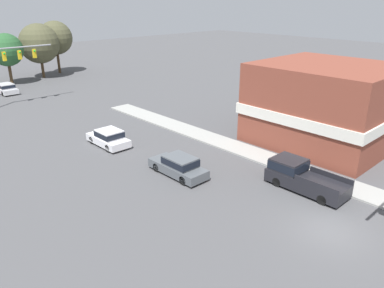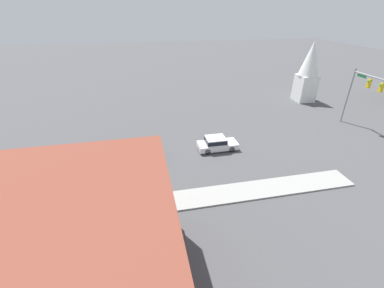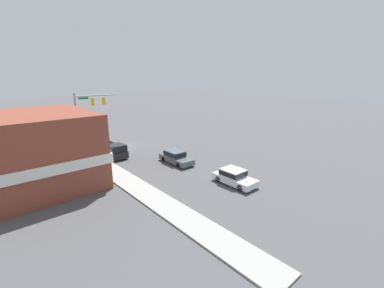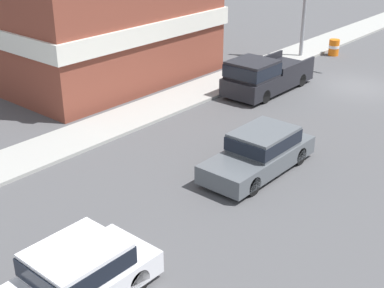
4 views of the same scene
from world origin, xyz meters
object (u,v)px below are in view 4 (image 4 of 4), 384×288
at_px(pickup_truck_parked, 263,75).
at_px(construction_barrel, 334,47).
at_px(car_lead, 260,150).
at_px(car_second_ahead, 73,276).

height_order(pickup_truck_parked, construction_barrel, pickup_truck_parked).
xyz_separation_m(car_lead, pickup_truck_parked, (4.70, -7.16, 0.13)).
distance_m(car_second_ahead, pickup_truck_parked, 16.69).
relative_size(car_lead, pickup_truck_parked, 0.88).
bearing_deg(pickup_truck_parked, car_second_ahead, 108.37).
bearing_deg(pickup_truck_parked, car_lead, 123.29).
xyz_separation_m(car_lead, construction_barrel, (5.34, -16.04, -0.27)).
height_order(car_lead, car_second_ahead, car_lead).
bearing_deg(car_lead, construction_barrel, -71.59).
bearing_deg(construction_barrel, pickup_truck_parked, 94.12).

